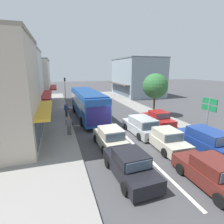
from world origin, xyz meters
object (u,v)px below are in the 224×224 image
object	(u,v)px
directional_road_sign	(209,109)
sedan_adjacent_lane_trail	(166,139)
pedestrian_with_handbag_near	(66,109)
hatchback_queue_gap_filler	(110,138)
parked_sedan_kerb_second	(158,119)
sedan_behind_bus_mid	(130,165)
pedestrian_browsing_midblock	(69,124)
sedan_queue_far_back	(212,173)
parked_wagon_kerb_front	(204,140)
wagon_behind_bus_near	(141,126)
street_tree_right	(155,86)
traffic_light_downstreet	(65,85)
city_bus	(87,102)

from	to	relation	value
directional_road_sign	sedan_adjacent_lane_trail	bearing A→B (deg)	-176.76
pedestrian_with_handbag_near	directional_road_sign	bearing A→B (deg)	-45.14
hatchback_queue_gap_filler	parked_sedan_kerb_second	distance (m)	7.33
sedan_behind_bus_mid	pedestrian_browsing_midblock	xyz separation A→B (m)	(-2.69, 7.06, 0.40)
sedan_queue_far_back	hatchback_queue_gap_filler	xyz separation A→B (m)	(-3.58, 5.89, 0.05)
sedan_queue_far_back	pedestrian_with_handbag_near	distance (m)	16.46
directional_road_sign	pedestrian_with_handbag_near	world-z (taller)	directional_road_sign
parked_wagon_kerb_front	pedestrian_browsing_midblock	size ratio (longest dim) A/B	2.79
parked_sedan_kerb_second	directional_road_sign	bearing A→B (deg)	-73.28
wagon_behind_bus_near	hatchback_queue_gap_filler	distance (m)	3.91
sedan_adjacent_lane_trail	parked_sedan_kerb_second	bearing A→B (deg)	63.61
sedan_adjacent_lane_trail	parked_wagon_kerb_front	distance (m)	2.74
parked_sedan_kerb_second	street_tree_right	size ratio (longest dim) A/B	0.81
pedestrian_browsing_midblock	sedan_adjacent_lane_trail	bearing A→B (deg)	-34.44
parked_sedan_kerb_second	traffic_light_downstreet	world-z (taller)	traffic_light_downstreet
parked_wagon_kerb_front	directional_road_sign	xyz separation A→B (m)	(1.42, 1.29, 1.96)
sedan_queue_far_back	street_tree_right	bearing A→B (deg)	71.56
pedestrian_browsing_midblock	pedestrian_with_handbag_near	bearing A→B (deg)	89.06
wagon_behind_bus_near	pedestrian_with_handbag_near	size ratio (longest dim) A/B	2.80
city_bus	wagon_behind_bus_near	bearing A→B (deg)	-61.91
hatchback_queue_gap_filler	directional_road_sign	distance (m)	8.18
city_bus	hatchback_queue_gap_filler	distance (m)	8.74
wagon_behind_bus_near	sedan_queue_far_back	size ratio (longest dim) A/B	1.08
sedan_queue_far_back	parked_wagon_kerb_front	bearing A→B (deg)	50.08
hatchback_queue_gap_filler	parked_wagon_kerb_front	bearing A→B (deg)	-21.27
parked_wagon_kerb_front	parked_sedan_kerb_second	world-z (taller)	parked_wagon_kerb_front
sedan_behind_bus_mid	traffic_light_downstreet	bearing A→B (deg)	94.41
hatchback_queue_gap_filler	directional_road_sign	size ratio (longest dim) A/B	1.05
pedestrian_with_handbag_near	parked_wagon_kerb_front	bearing A→B (deg)	-52.51
sedan_behind_bus_mid	street_tree_right	bearing A→B (deg)	53.94
wagon_behind_bus_near	hatchback_queue_gap_filler	world-z (taller)	wagon_behind_bus_near
street_tree_right	pedestrian_with_handbag_near	world-z (taller)	street_tree_right
sedan_queue_far_back	parked_wagon_kerb_front	distance (m)	4.42
hatchback_queue_gap_filler	street_tree_right	bearing A→B (deg)	41.48
hatchback_queue_gap_filler	parked_sedan_kerb_second	size ratio (longest dim) A/B	0.89
sedan_behind_bus_mid	sedan_queue_far_back	xyz separation A→B (m)	(3.65, -1.96, 0.00)
wagon_behind_bus_near	traffic_light_downstreet	xyz separation A→B (m)	(-5.56, 20.19, 2.11)
wagon_behind_bus_near	street_tree_right	world-z (taller)	street_tree_right
parked_wagon_kerb_front	traffic_light_downstreet	xyz separation A→B (m)	(-8.48, 24.43, 2.11)
sedan_behind_bus_mid	parked_sedan_kerb_second	size ratio (longest dim) A/B	1.01
wagon_behind_bus_near	pedestrian_browsing_midblock	size ratio (longest dim) A/B	2.80
sedan_queue_far_back	traffic_light_downstreet	size ratio (longest dim) A/B	1.00
sedan_queue_far_back	hatchback_queue_gap_filler	world-z (taller)	hatchback_queue_gap_filler
sedan_queue_far_back	wagon_behind_bus_near	bearing A→B (deg)	90.58
wagon_behind_bus_near	street_tree_right	distance (m)	7.42
traffic_light_downstreet	parked_sedan_kerb_second	bearing A→B (deg)	-65.26
city_bus	traffic_light_downstreet	bearing A→B (deg)	98.02
sedan_adjacent_lane_trail	directional_road_sign	world-z (taller)	directional_road_sign
sedan_adjacent_lane_trail	wagon_behind_bus_near	size ratio (longest dim) A/B	0.93
directional_road_sign	street_tree_right	xyz separation A→B (m)	(0.03, 8.16, 1.02)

